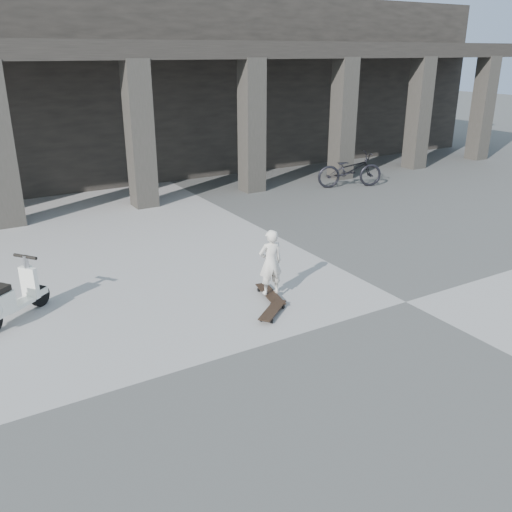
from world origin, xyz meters
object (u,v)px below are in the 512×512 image
child (270,262)px  skateboard_spare (272,311)px  scooter (3,303)px  bicycle (350,170)px  longboard (270,294)px

child → skateboard_spare: bearing=68.9°
scooter → bicycle: (10.99, 4.63, 0.16)m
longboard → bicycle: bicycle is taller
child → bicycle: child is taller
skateboard_spare → child: size_ratio=0.66×
skateboard_spare → child: (0.31, 0.58, 0.62)m
child → bicycle: size_ratio=0.56×
child → bicycle: (6.76, 5.94, -0.13)m
child → scooter: child is taller
scooter → bicycle: bearing=-14.9°
longboard → child: 0.62m
skateboard_spare → child: bearing=23.3°
skateboard_spare → bicycle: bearing=4.6°
scooter → bicycle: bicycle is taller
child → bicycle: 9.00m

